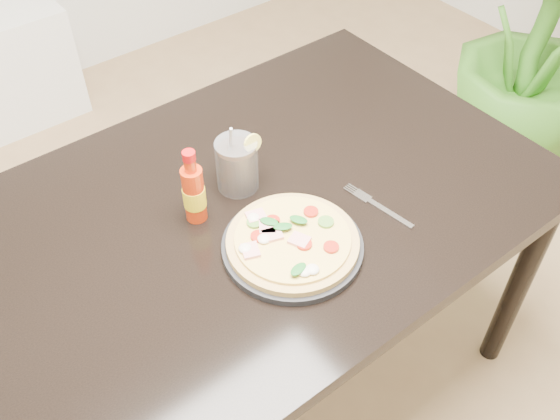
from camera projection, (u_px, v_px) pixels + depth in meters
floor at (402, 394)px, 1.90m from camera, size 4.50×4.50×0.00m
dining_table at (249, 230)px, 1.46m from camera, size 1.40×0.90×0.75m
plate at (292, 246)px, 1.31m from camera, size 0.30×0.30×0.02m
pizza at (291, 240)px, 1.29m from camera, size 0.28×0.28×0.03m
hot_sauce_bottle at (194, 193)px, 1.33m from camera, size 0.06×0.06×0.19m
cola_cup at (237, 166)px, 1.41m from camera, size 0.10×0.10×0.19m
fork at (376, 205)px, 1.40m from camera, size 0.04×0.19×0.00m
houseplant at (539, 45)px, 2.33m from camera, size 0.74×0.74×1.03m
plant_pot at (510, 131)px, 2.62m from camera, size 0.28×0.28×0.22m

